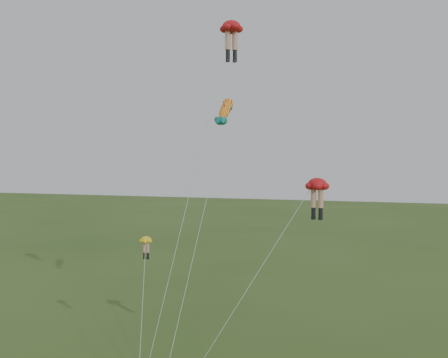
% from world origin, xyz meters
% --- Properties ---
extents(legs_kite_red_high, '(4.39, 10.00, 24.46)m').
position_xyz_m(legs_kite_red_high, '(1.32, 7.25, 23.56)').
color(legs_kite_red_high, red).
rests_on(legs_kite_red_high, ground).
extents(legs_kite_red_mid, '(8.70, 4.86, 13.57)m').
position_xyz_m(legs_kite_red_mid, '(8.00, 1.77, 12.82)').
color(legs_kite_red_mid, red).
rests_on(legs_kite_red_mid, ground).
extents(legs_kite_yellow, '(4.04, 8.79, 9.04)m').
position_xyz_m(legs_kite_yellow, '(-4.45, 5.30, 8.28)').
color(legs_kite_yellow, yellow).
rests_on(legs_kite_yellow, ground).
extents(fish_kite, '(1.25, 12.94, 19.70)m').
position_xyz_m(fish_kite, '(0.01, 10.16, 18.36)').
color(fish_kite, yellow).
rests_on(fish_kite, ground).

